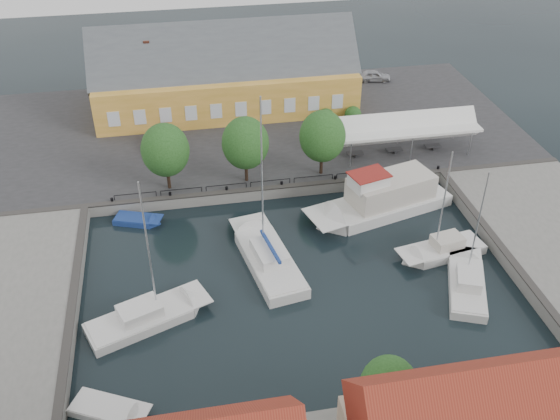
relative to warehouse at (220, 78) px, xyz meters
name	(u,v)px	position (x,y,z in m)	size (l,w,h in m)	color
ground	(294,269)	(2.60, -28.36, -4.43)	(140.00, 140.00, 0.00)	black
north_quay	(251,130)	(2.60, -5.36, -3.93)	(56.00, 26.00, 1.00)	#2D2D30
quay_edge_fittings	(283,223)	(2.62, -23.61, -3.37)	(56.00, 24.72, 0.40)	#383533
warehouse	(220,78)	(0.00, 0.00, 0.00)	(28.56, 14.00, 9.55)	gold
tent_canopy	(407,128)	(16.60, -13.86, -0.74)	(14.00, 4.00, 2.83)	white
quay_trees	(245,143)	(0.60, -16.36, 0.45)	(18.20, 4.20, 6.30)	black
car_silver	(374,76)	(19.17, 3.85, -2.75)	(1.60, 3.99, 1.36)	#AFB1B7
car_red	(160,142)	(-6.97, -8.97, -2.64)	(1.66, 4.77, 1.57)	#531316
center_sailboat	(268,260)	(0.71, -27.34, -4.07)	(4.88, 10.91, 14.29)	silver
trawler	(384,201)	(11.89, -21.87, -3.41)	(13.68, 7.25, 5.00)	silver
east_boat_b	(443,251)	(14.61, -28.70, -4.17)	(7.50, 3.61, 10.05)	silver
east_boat_c	(466,285)	(14.75, -32.86, -4.17)	(5.18, 8.15, 10.18)	silver
west_boat_c	(146,319)	(-8.70, -32.12, -4.17)	(9.10, 5.80, 11.80)	silver
launch_sw	(109,412)	(-10.96, -39.45, -4.34)	(5.09, 3.77, 0.98)	silver
launch_nw	(138,221)	(-9.36, -19.79, -4.34)	(4.36, 2.90, 0.88)	navy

